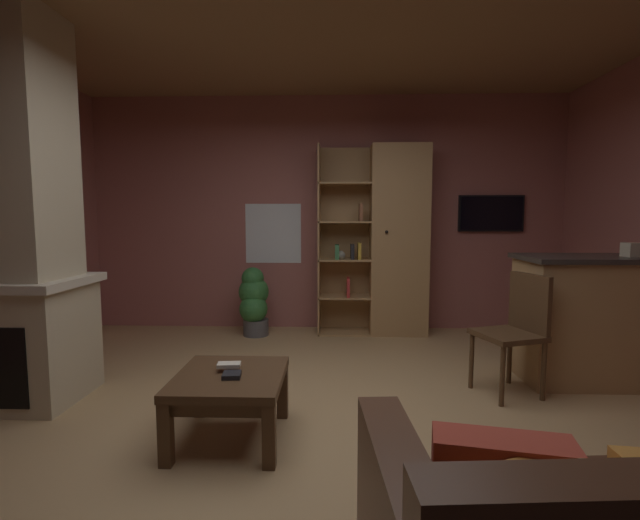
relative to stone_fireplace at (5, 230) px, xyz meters
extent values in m
cube|color=tan|center=(2.26, -0.42, -1.27)|extent=(5.62, 5.36, 0.02)
cube|color=#9E5B56|center=(2.26, 2.29, 0.13)|extent=(5.74, 0.06, 2.78)
cube|color=white|center=(1.61, 2.26, -0.10)|extent=(0.67, 0.01, 0.72)
cube|color=#BCAD8E|center=(0.00, 0.01, -0.83)|extent=(0.97, 0.68, 0.85)
cube|color=#BCAD8E|center=(0.00, 0.01, 0.56)|extent=(0.82, 0.58, 1.93)
cube|color=beige|center=(0.00, 0.01, -0.38)|extent=(1.05, 0.76, 0.06)
cube|color=#A87F51|center=(3.09, 2.01, -0.18)|extent=(0.65, 0.38, 2.16)
cube|color=#A87F51|center=(2.47, 2.19, -0.18)|extent=(0.60, 0.02, 2.16)
cube|color=#A87F51|center=(2.18, 2.01, -0.18)|extent=(0.02, 0.38, 2.16)
sphere|color=black|center=(2.93, 1.81, -0.07)|extent=(0.04, 0.04, 0.04)
cube|color=#A87F51|center=(2.47, 2.01, -1.25)|extent=(0.60, 0.38, 0.02)
cube|color=#A87F51|center=(2.47, 2.01, -0.82)|extent=(0.60, 0.38, 0.02)
cube|color=#A87F51|center=(2.47, 2.01, -0.39)|extent=(0.60, 0.38, 0.02)
cube|color=#A87F51|center=(2.47, 2.01, 0.04)|extent=(0.60, 0.38, 0.02)
cube|color=#A87F51|center=(2.47, 2.01, 0.47)|extent=(0.60, 0.38, 0.02)
cube|color=#387247|center=(2.39, 1.96, -0.30)|extent=(0.05, 0.23, 0.16)
cube|color=gold|center=(2.64, 1.96, -0.29)|extent=(0.03, 0.23, 0.19)
cube|color=#B22D2D|center=(2.52, 1.96, -0.71)|extent=(0.03, 0.23, 0.21)
cube|color=brown|center=(2.65, 1.96, 0.15)|extent=(0.04, 0.23, 0.20)
cube|color=black|center=(2.56, 1.96, -0.30)|extent=(0.04, 0.23, 0.17)
sphere|color=beige|center=(2.43, 2.01, -0.34)|extent=(0.10, 0.10, 0.10)
cube|color=#A87F51|center=(4.62, 0.53, -0.76)|extent=(1.39, 0.59, 1.00)
cube|color=#2D2826|center=(4.62, 0.53, -0.24)|extent=(1.45, 0.65, 0.04)
cube|color=#BFB299|center=(4.71, 0.47, -0.16)|extent=(0.13, 0.13, 0.11)
cube|color=#AD3D2D|center=(2.86, -1.86, -0.73)|extent=(0.42, 0.22, 0.37)
cube|color=#4C331E|center=(1.73, -0.53, -0.87)|extent=(0.64, 0.70, 0.05)
cube|color=#4C331E|center=(1.73, -0.53, -0.94)|extent=(0.58, 0.63, 0.08)
cube|color=#4C331E|center=(1.45, -0.84, -1.08)|extent=(0.07, 0.07, 0.36)
cube|color=#4C331E|center=(2.01, -0.84, -1.08)|extent=(0.07, 0.07, 0.36)
cube|color=#4C331E|center=(1.45, -0.22, -1.08)|extent=(0.07, 0.07, 0.36)
cube|color=#4C331E|center=(2.01, -0.22, -1.08)|extent=(0.07, 0.07, 0.36)
cube|color=black|center=(1.76, -0.59, -0.83)|extent=(0.12, 0.12, 0.03)
cube|color=beige|center=(1.72, -0.49, -0.81)|extent=(0.15, 0.09, 0.02)
cube|color=#4C331E|center=(3.67, 0.23, -0.80)|extent=(0.53, 0.53, 0.04)
cube|color=#4C331E|center=(3.85, 0.29, -0.56)|extent=(0.17, 0.39, 0.44)
cylinder|color=#4C331E|center=(3.44, 0.34, -1.03)|extent=(0.04, 0.04, 0.46)
cylinder|color=#4C331E|center=(3.56, 0.00, -1.03)|extent=(0.04, 0.04, 0.46)
cylinder|color=#4C331E|center=(3.78, 0.45, -1.03)|extent=(0.04, 0.04, 0.46)
cylinder|color=#4C331E|center=(3.90, 0.11, -1.03)|extent=(0.04, 0.04, 0.46)
cylinder|color=#4C4C51|center=(1.46, 1.86, -1.16)|extent=(0.29, 0.29, 0.19)
sphere|color=#2D6B33|center=(1.44, 1.82, -0.94)|extent=(0.32, 0.32, 0.32)
sphere|color=#2D6B33|center=(1.43, 1.89, -0.76)|extent=(0.34, 0.34, 0.34)
sphere|color=#2D6B33|center=(1.43, 1.89, -0.60)|extent=(0.25, 0.25, 0.25)
cube|color=black|center=(4.20, 2.23, 0.14)|extent=(0.76, 0.05, 0.43)
cube|color=black|center=(4.20, 2.21, 0.14)|extent=(0.72, 0.01, 0.39)
camera|label=1|loc=(2.36, -3.12, 0.09)|focal=25.00mm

